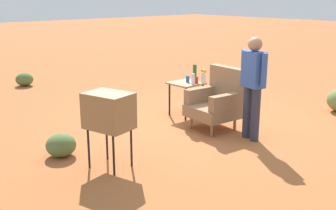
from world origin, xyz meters
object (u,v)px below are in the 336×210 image
at_px(armchair, 218,100).
at_px(tv_on_stand, 109,111).
at_px(soda_can_red, 196,80).
at_px(flower_vase, 204,75).
at_px(bottle_short_clear, 193,79).
at_px(side_table, 186,88).
at_px(soda_can_blue, 188,79).
at_px(person_standing, 253,82).
at_px(bottle_wine_green, 195,73).

distance_m(armchair, tv_on_stand, 2.37).
bearing_deg(soda_can_red, tv_on_stand, -70.40).
bearing_deg(flower_vase, bottle_short_clear, -100.76).
bearing_deg(flower_vase, tv_on_stand, -72.57).
xyz_separation_m(side_table, bottle_short_clear, (0.19, -0.01, 0.20)).
bearing_deg(flower_vase, soda_can_blue, -140.83).
height_order(bottle_short_clear, soda_can_red, bottle_short_clear).
relative_size(person_standing, soda_can_blue, 13.44).
bearing_deg(bottle_wine_green, flower_vase, 6.55).
xyz_separation_m(tv_on_stand, bottle_short_clear, (-0.89, 2.45, -0.03)).
bearing_deg(tv_on_stand, armchair, 94.25).
distance_m(soda_can_blue, flower_vase, 0.32).
bearing_deg(tv_on_stand, soda_can_blue, 113.43).
xyz_separation_m(side_table, soda_can_red, (0.17, 0.10, 0.16)).
xyz_separation_m(bottle_wine_green, flower_vase, (0.22, 0.03, -0.01)).
xyz_separation_m(tv_on_stand, flower_vase, (-0.85, 2.69, 0.02)).
relative_size(side_table, soda_can_red, 5.35).
relative_size(side_table, bottle_wine_green, 2.04).
relative_size(soda_can_blue, bottle_wine_green, 0.38).
xyz_separation_m(tv_on_stand, bottle_wine_green, (-1.06, 2.67, 0.03)).
xyz_separation_m(person_standing, bottle_short_clear, (-1.45, 0.13, -0.18)).
bearing_deg(side_table, bottle_short_clear, -3.34).
relative_size(armchair, side_table, 1.62).
xyz_separation_m(side_table, tv_on_stand, (1.08, -2.46, 0.23)).
distance_m(person_standing, flower_vase, 1.46).
height_order(bottle_short_clear, flower_vase, flower_vase).
bearing_deg(side_table, flower_vase, 44.01).
distance_m(armchair, bottle_short_clear, 0.77).
height_order(soda_can_red, flower_vase, flower_vase).
distance_m(armchair, bottle_wine_green, 1.00).
xyz_separation_m(soda_can_blue, flower_vase, (0.24, 0.19, 0.09)).
distance_m(soda_can_blue, soda_can_red, 0.18).
height_order(person_standing, soda_can_red, person_standing).
height_order(armchair, bottle_short_clear, armchair).
bearing_deg(soda_can_blue, armchair, -9.63).
relative_size(bottle_wine_green, flower_vase, 1.21).
distance_m(soda_can_red, flower_vase, 0.17).
bearing_deg(armchair, tv_on_stand, -85.75).
relative_size(armchair, flower_vase, 4.00).
bearing_deg(bottle_short_clear, person_standing, -5.17).
height_order(bottle_short_clear, bottle_wine_green, bottle_wine_green).
bearing_deg(tv_on_stand, bottle_wine_green, 111.75).
bearing_deg(soda_can_red, person_standing, -9.26).
height_order(person_standing, flower_vase, person_standing).
distance_m(soda_can_blue, bottle_wine_green, 0.20).
bearing_deg(bottle_wine_green, tv_on_stand, -68.25).
relative_size(tv_on_stand, bottle_wine_green, 3.22).
height_order(tv_on_stand, soda_can_blue, tv_on_stand).
bearing_deg(bottle_wine_green, side_table, -95.36).
xyz_separation_m(soda_can_blue, bottle_short_clear, (0.19, -0.05, 0.04)).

